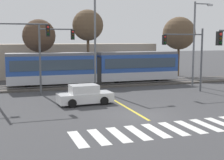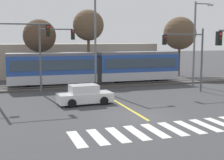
{
  "view_description": "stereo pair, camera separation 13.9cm",
  "coord_description": "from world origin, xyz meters",
  "px_view_note": "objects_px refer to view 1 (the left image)",
  "views": [
    {
      "loc": [
        -8.03,
        -18.31,
        5.0
      ],
      "look_at": [
        0.03,
        6.33,
        1.6
      ],
      "focal_mm": 50.0,
      "sensor_mm": 36.0,
      "label": 1
    },
    {
      "loc": [
        -7.89,
        -18.35,
        5.0
      ],
      "look_at": [
        0.03,
        6.33,
        1.6
      ],
      "focal_mm": 50.0,
      "sensor_mm": 36.0,
      "label": 2
    }
  ],
  "objects_px": {
    "bare_tree_west": "(39,36)",
    "bare_tree_east": "(88,26)",
    "street_lamp_east": "(196,39)",
    "bare_tree_far_east": "(179,33)",
    "traffic_light_mid_left": "(14,48)",
    "street_lamp_centre": "(97,34)",
    "traffic_light_far_left": "(51,49)",
    "traffic_light_mid_right": "(188,51)",
    "light_rail_tram": "(96,67)",
    "sedan_crossing": "(85,95)"
  },
  "relations": [
    {
      "from": "traffic_light_mid_left",
      "to": "bare_tree_east",
      "type": "relative_size",
      "value": 0.77
    },
    {
      "from": "bare_tree_west",
      "to": "bare_tree_far_east",
      "type": "distance_m",
      "value": 18.68
    },
    {
      "from": "bare_tree_east",
      "to": "bare_tree_far_east",
      "type": "relative_size",
      "value": 1.06
    },
    {
      "from": "sedan_crossing",
      "to": "traffic_light_mid_right",
      "type": "bearing_deg",
      "value": 12.9
    },
    {
      "from": "traffic_light_mid_right",
      "to": "traffic_light_mid_left",
      "type": "bearing_deg",
      "value": -177.69
    },
    {
      "from": "light_rail_tram",
      "to": "traffic_light_far_left",
      "type": "distance_m",
      "value": 6.74
    },
    {
      "from": "street_lamp_east",
      "to": "bare_tree_east",
      "type": "bearing_deg",
      "value": 145.45
    },
    {
      "from": "traffic_light_mid_left",
      "to": "street_lamp_centre",
      "type": "distance_m",
      "value": 9.15
    },
    {
      "from": "street_lamp_centre",
      "to": "bare_tree_far_east",
      "type": "bearing_deg",
      "value": 30.34
    },
    {
      "from": "street_lamp_east",
      "to": "bare_tree_far_east",
      "type": "bearing_deg",
      "value": 71.25
    },
    {
      "from": "street_lamp_centre",
      "to": "bare_tree_far_east",
      "type": "distance_m",
      "value": 15.82
    },
    {
      "from": "bare_tree_west",
      "to": "bare_tree_east",
      "type": "xyz_separation_m",
      "value": [
        5.65,
        0.1,
        1.24
      ]
    },
    {
      "from": "street_lamp_east",
      "to": "bare_tree_west",
      "type": "xyz_separation_m",
      "value": [
        -15.76,
        6.87,
        0.3
      ]
    },
    {
      "from": "light_rail_tram",
      "to": "traffic_light_mid_right",
      "type": "height_order",
      "value": "traffic_light_mid_right"
    },
    {
      "from": "bare_tree_east",
      "to": "street_lamp_east",
      "type": "bearing_deg",
      "value": -34.55
    },
    {
      "from": "street_lamp_east",
      "to": "bare_tree_east",
      "type": "distance_m",
      "value": 12.38
    },
    {
      "from": "street_lamp_centre",
      "to": "street_lamp_east",
      "type": "distance_m",
      "value": 10.83
    },
    {
      "from": "traffic_light_mid_left",
      "to": "bare_tree_west",
      "type": "distance_m",
      "value": 11.43
    },
    {
      "from": "light_rail_tram",
      "to": "street_lamp_east",
      "type": "xyz_separation_m",
      "value": [
        10.16,
        -3.23,
        3.0
      ]
    },
    {
      "from": "light_rail_tram",
      "to": "bare_tree_east",
      "type": "bearing_deg",
      "value": 89.3
    },
    {
      "from": "light_rail_tram",
      "to": "traffic_light_mid_left",
      "type": "xyz_separation_m",
      "value": [
        -8.5,
        -7.38,
        2.3
      ]
    },
    {
      "from": "traffic_light_far_left",
      "to": "street_lamp_centre",
      "type": "distance_m",
      "value": 4.84
    },
    {
      "from": "street_lamp_centre",
      "to": "bare_tree_far_east",
      "type": "relative_size",
      "value": 1.23
    },
    {
      "from": "light_rail_tram",
      "to": "sedan_crossing",
      "type": "distance_m",
      "value": 9.87
    },
    {
      "from": "sedan_crossing",
      "to": "bare_tree_west",
      "type": "bearing_deg",
      "value": 99.77
    },
    {
      "from": "traffic_light_mid_right",
      "to": "bare_tree_far_east",
      "type": "relative_size",
      "value": 0.75
    },
    {
      "from": "street_lamp_centre",
      "to": "sedan_crossing",
      "type": "bearing_deg",
      "value": -113.5
    },
    {
      "from": "street_lamp_east",
      "to": "street_lamp_centre",
      "type": "bearing_deg",
      "value": 177.9
    },
    {
      "from": "traffic_light_far_left",
      "to": "street_lamp_east",
      "type": "height_order",
      "value": "street_lamp_east"
    },
    {
      "from": "street_lamp_centre",
      "to": "bare_tree_west",
      "type": "bearing_deg",
      "value": 127.45
    },
    {
      "from": "traffic_light_mid_left",
      "to": "bare_tree_west",
      "type": "height_order",
      "value": "bare_tree_west"
    },
    {
      "from": "light_rail_tram",
      "to": "street_lamp_east",
      "type": "bearing_deg",
      "value": -17.65
    },
    {
      "from": "traffic_light_far_left",
      "to": "traffic_light_mid_right",
      "type": "xyz_separation_m",
      "value": [
        12.35,
        -2.99,
        -0.19
      ]
    },
    {
      "from": "traffic_light_far_left",
      "to": "street_lamp_centre",
      "type": "relative_size",
      "value": 0.64
    },
    {
      "from": "light_rail_tram",
      "to": "street_lamp_east",
      "type": "height_order",
      "value": "street_lamp_east"
    },
    {
      "from": "sedan_crossing",
      "to": "bare_tree_far_east",
      "type": "bearing_deg",
      "value": 41.11
    },
    {
      "from": "bare_tree_east",
      "to": "traffic_light_mid_right",
      "type": "bearing_deg",
      "value": -55.83
    },
    {
      "from": "light_rail_tram",
      "to": "traffic_light_mid_right",
      "type": "relative_size",
      "value": 3.08
    },
    {
      "from": "sedan_crossing",
      "to": "bare_tree_west",
      "type": "distance_m",
      "value": 13.79
    },
    {
      "from": "light_rail_tram",
      "to": "bare_tree_far_east",
      "type": "xyz_separation_m",
      "value": [
        13.01,
        5.15,
        3.73
      ]
    },
    {
      "from": "street_lamp_east",
      "to": "bare_tree_west",
      "type": "distance_m",
      "value": 17.2
    },
    {
      "from": "street_lamp_centre",
      "to": "traffic_light_far_left",
      "type": "bearing_deg",
      "value": -168.58
    },
    {
      "from": "bare_tree_east",
      "to": "bare_tree_far_east",
      "type": "distance_m",
      "value": 13.07
    },
    {
      "from": "traffic_light_mid_right",
      "to": "street_lamp_east",
      "type": "relative_size",
      "value": 0.67
    },
    {
      "from": "traffic_light_far_left",
      "to": "sedan_crossing",
      "type": "bearing_deg",
      "value": -71.67
    },
    {
      "from": "light_rail_tram",
      "to": "bare_tree_west",
      "type": "xyz_separation_m",
      "value": [
        -5.6,
        3.63,
        3.3
      ]
    },
    {
      "from": "traffic_light_far_left",
      "to": "street_lamp_east",
      "type": "relative_size",
      "value": 0.71
    },
    {
      "from": "sedan_crossing",
      "to": "bare_tree_east",
      "type": "distance_m",
      "value": 14.59
    },
    {
      "from": "light_rail_tram",
      "to": "bare_tree_far_east",
      "type": "distance_m",
      "value": 14.48
    },
    {
      "from": "bare_tree_west",
      "to": "bare_tree_far_east",
      "type": "relative_size",
      "value": 0.9
    }
  ]
}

